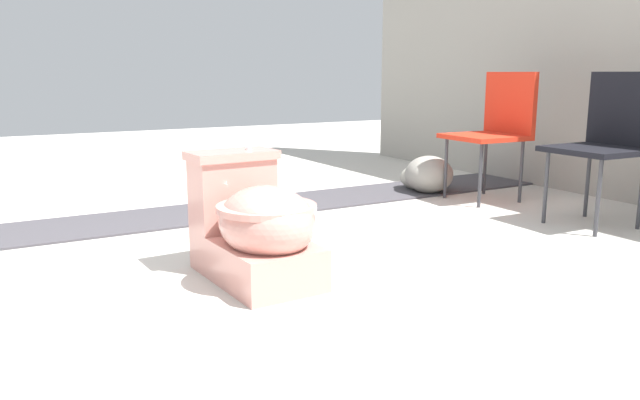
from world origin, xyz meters
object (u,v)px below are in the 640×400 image
(toilet, at_px, (256,227))
(boulder_near, at_px, (420,177))
(folding_chair_left, at_px, (497,122))
(folding_chair_middle, at_px, (610,132))
(boulder_far, at_px, (429,174))

(toilet, xyz_separation_m, boulder_near, (-1.24, 1.84, -0.13))
(folding_chair_left, bearing_deg, folding_chair_middle, 93.57)
(toilet, height_order, boulder_near, toilet)
(folding_chair_middle, bearing_deg, folding_chair_left, -87.64)
(toilet, xyz_separation_m, folding_chair_middle, (0.08, 2.07, 0.29))
(toilet, distance_m, folding_chair_left, 2.21)
(toilet, distance_m, folding_chair_middle, 2.09)
(boulder_near, bearing_deg, folding_chair_left, 23.83)
(toilet, relative_size, folding_chair_middle, 0.78)
(folding_chair_left, xyz_separation_m, folding_chair_middle, (0.82, 0.01, 0.00))
(folding_chair_left, relative_size, boulder_near, 2.95)
(toilet, relative_size, boulder_far, 1.70)
(folding_chair_left, xyz_separation_m, boulder_near, (-0.50, -0.22, -0.42))
(toilet, distance_m, boulder_far, 2.14)
(boulder_far, bearing_deg, boulder_near, 172.23)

